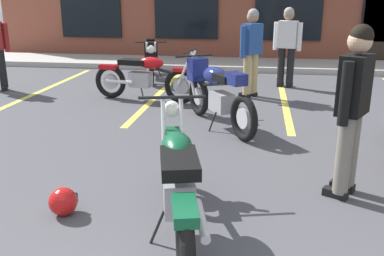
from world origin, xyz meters
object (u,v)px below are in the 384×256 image
object	(u,v)px
motorcycle_black_cruiser	(146,76)
motorcycle_silver_naked	(151,57)
person_near_building	(251,48)
motorcycle_foreground_classic	(178,181)
helmet_on_pavement	(63,201)
motorcycle_red_sportbike	(216,91)
person_in_shorts_foreground	(287,43)
person_by_back_row	(353,103)

from	to	relation	value
motorcycle_black_cruiser	motorcycle_silver_naked	size ratio (longest dim) A/B	1.01
person_near_building	motorcycle_foreground_classic	bearing A→B (deg)	-95.20
motorcycle_foreground_classic	helmet_on_pavement	size ratio (longest dim) A/B	7.98
helmet_on_pavement	motorcycle_black_cruiser	bearing A→B (deg)	94.83
motorcycle_red_sportbike	helmet_on_pavement	world-z (taller)	motorcycle_red_sportbike
motorcycle_foreground_classic	person_in_shorts_foreground	world-z (taller)	person_in_shorts_foreground
motorcycle_black_cruiser	motorcycle_silver_naked	world-z (taller)	same
person_in_shorts_foreground	helmet_on_pavement	distance (m)	6.54
motorcycle_black_cruiser	helmet_on_pavement	bearing A→B (deg)	-85.17
motorcycle_red_sportbike	motorcycle_silver_naked	world-z (taller)	same
motorcycle_black_cruiser	person_in_shorts_foreground	xyz separation A→B (m)	(2.65, 1.68, 0.49)
motorcycle_silver_naked	motorcycle_red_sportbike	bearing A→B (deg)	-61.26
motorcycle_foreground_classic	person_near_building	world-z (taller)	person_near_building
motorcycle_silver_naked	person_near_building	distance (m)	2.74
motorcycle_red_sportbike	helmet_on_pavement	xyz separation A→B (m)	(-1.08, -3.03, -0.40)
motorcycle_red_sportbike	person_near_building	size ratio (longest dim) A/B	1.10
motorcycle_silver_naked	helmet_on_pavement	world-z (taller)	motorcycle_silver_naked
motorcycle_red_sportbike	motorcycle_black_cruiser	size ratio (longest dim) A/B	0.88
motorcycle_black_cruiser	person_near_building	xyz separation A→B (m)	(1.92, 0.61, 0.49)
motorcycle_silver_naked	person_by_back_row	xyz separation A→B (m)	(3.36, -5.58, 0.42)
motorcycle_red_sportbike	motorcycle_silver_naked	size ratio (longest dim) A/B	0.89
motorcycle_foreground_classic	helmet_on_pavement	xyz separation A→B (m)	(-1.09, 0.12, -0.33)
person_near_building	motorcycle_red_sportbike	bearing A→B (deg)	-103.58
motorcycle_red_sportbike	person_near_building	distance (m)	2.07
person_in_shorts_foreground	helmet_on_pavement	xyz separation A→B (m)	(-2.28, -6.08, -0.82)
motorcycle_silver_naked	person_in_shorts_foreground	size ratio (longest dim) A/B	1.24
motorcycle_foreground_classic	motorcycle_red_sportbike	bearing A→B (deg)	90.17
person_by_back_row	motorcycle_black_cruiser	bearing A→B (deg)	129.64
motorcycle_foreground_classic	motorcycle_silver_naked	world-z (taller)	same
motorcycle_black_cruiser	person_near_building	bearing A→B (deg)	17.53
motorcycle_silver_naked	person_in_shorts_foreground	world-z (taller)	person_in_shorts_foreground
person_near_building	helmet_on_pavement	distance (m)	5.30
person_near_building	helmet_on_pavement	bearing A→B (deg)	-107.25
person_by_back_row	person_near_building	distance (m)	4.31
motorcycle_red_sportbike	person_in_shorts_foreground	world-z (taller)	person_in_shorts_foreground
motorcycle_silver_naked	person_by_back_row	size ratio (longest dim) A/B	1.24
motorcycle_black_cruiser	helmet_on_pavement	size ratio (longest dim) A/B	8.07
motorcycle_black_cruiser	person_near_building	world-z (taller)	person_near_building
motorcycle_silver_naked	person_by_back_row	world-z (taller)	person_by_back_row
motorcycle_foreground_classic	person_by_back_row	xyz separation A→B (m)	(1.50, 0.93, 0.49)
motorcycle_silver_naked	person_near_building	bearing A→B (deg)	-31.03
motorcycle_foreground_classic	person_near_building	distance (m)	5.16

